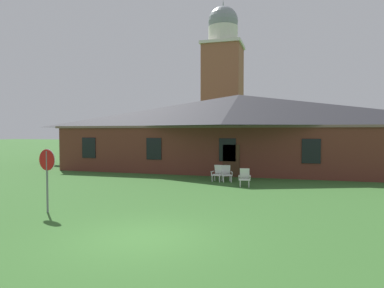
{
  "coord_description": "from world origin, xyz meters",
  "views": [
    {
      "loc": [
        3.87,
        -8.47,
        2.95
      ],
      "look_at": [
        -0.95,
        8.21,
        2.31
      ],
      "focal_mm": 31.59,
      "sensor_mm": 36.0,
      "label": 1
    }
  ],
  "objects_px": {
    "lawn_chair_left_end": "(245,177)",
    "lawn_chair_near_door": "(226,173)",
    "stop_sign": "(47,167)",
    "lawn_chair_by_porch": "(218,173)"
  },
  "relations": [
    {
      "from": "lawn_chair_by_porch",
      "to": "stop_sign",
      "type": "bearing_deg",
      "value": -115.19
    },
    {
      "from": "stop_sign",
      "to": "lawn_chair_by_porch",
      "type": "distance_m",
      "value": 10.38
    },
    {
      "from": "lawn_chair_left_end",
      "to": "lawn_chair_near_door",
      "type": "bearing_deg",
      "value": 130.56
    },
    {
      "from": "stop_sign",
      "to": "lawn_chair_by_porch",
      "type": "bearing_deg",
      "value": 64.81
    },
    {
      "from": "stop_sign",
      "to": "lawn_chair_near_door",
      "type": "distance_m",
      "value": 10.62
    },
    {
      "from": "lawn_chair_by_porch",
      "to": "lawn_chair_near_door",
      "type": "relative_size",
      "value": 1.0
    },
    {
      "from": "lawn_chair_by_porch",
      "to": "lawn_chair_near_door",
      "type": "distance_m",
      "value": 0.51
    },
    {
      "from": "lawn_chair_near_door",
      "to": "lawn_chair_left_end",
      "type": "relative_size",
      "value": 1.0
    },
    {
      "from": "lawn_chair_by_porch",
      "to": "lawn_chair_left_end",
      "type": "relative_size",
      "value": 1.0
    },
    {
      "from": "lawn_chair_left_end",
      "to": "lawn_chair_by_porch",
      "type": "bearing_deg",
      "value": 140.58
    }
  ]
}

